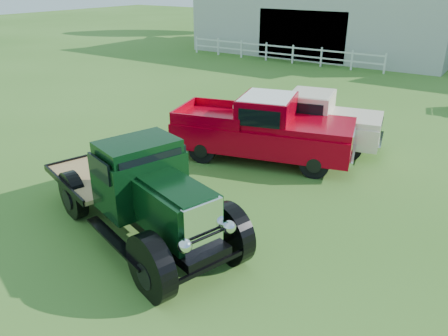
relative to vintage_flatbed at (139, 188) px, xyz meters
The scene contains 6 objects.
ground 1.57m from the vintage_flatbed, 52.98° to the left, with size 120.00×120.00×0.00m, color #396A20.
shed_left 27.67m from the vintage_flatbed, 103.27° to the left, with size 18.80×10.20×5.60m, color #9D9D9D, non-canonical shape.
fence_rail 22.14m from the vintage_flatbed, 109.37° to the left, with size 14.20×0.16×1.20m, color white, non-canonical shape.
vintage_flatbed is the anchor object (origin of this frame).
red_pickup 5.36m from the vintage_flatbed, 88.84° to the left, with size 5.71×2.19×2.08m, color #A80013, non-canonical shape.
white_pickup 7.29m from the vintage_flatbed, 83.97° to the left, with size 4.98×1.93×1.83m, color beige, non-canonical shape.
Camera 1 is at (5.70, -6.94, 5.40)m, focal length 35.00 mm.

